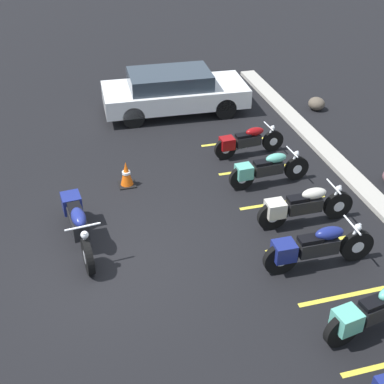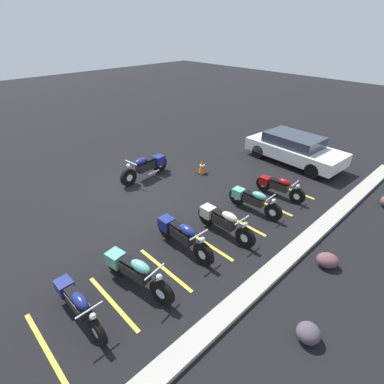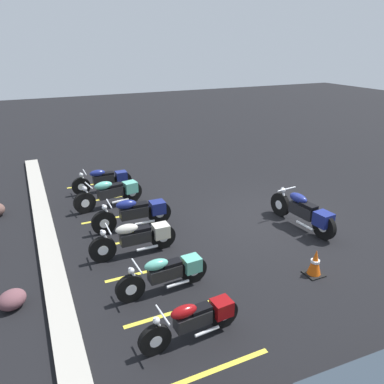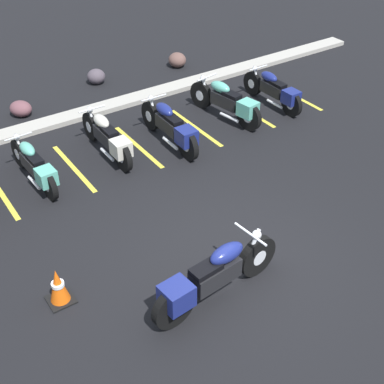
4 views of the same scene
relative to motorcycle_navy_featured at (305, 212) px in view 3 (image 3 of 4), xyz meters
name	(u,v)px [view 3 (image 3 of 4)]	position (x,y,z in m)	size (l,w,h in m)	color
ground	(270,219)	(0.84, 0.51, -0.50)	(60.00, 60.00, 0.00)	black
motorcycle_navy_featured	(305,212)	(0.00, 0.00, 0.00)	(2.41, 0.69, 0.95)	black
parked_bike_0	(196,319)	(-2.57, 4.57, -0.10)	(0.55, 1.95, 0.77)	black
parked_bike_1	(168,272)	(-1.06, 4.52, -0.07)	(0.58, 2.06, 0.81)	black
parked_bike_2	(138,237)	(0.62, 4.65, -0.05)	(0.61, 2.18, 0.86)	black
parked_bike_3	(136,212)	(1.98, 4.28, -0.03)	(0.64, 2.27, 0.89)	black
parked_bike_4	(112,192)	(3.75, 4.54, -0.03)	(0.76, 2.25, 0.89)	black
parked_bike_5	(105,179)	(5.15, 4.46, -0.07)	(0.59, 2.09, 0.82)	black
concrete_curb	(52,266)	(0.84, 6.69, -0.44)	(18.00, 0.50, 0.12)	#A8A399
landscape_rock_0	(12,300)	(-0.32, 7.54, -0.31)	(0.56, 0.47, 0.38)	brown
traffic_cone	(315,263)	(-1.92, 1.30, -0.21)	(0.40, 0.40, 0.63)	black
stall_line_0	(212,371)	(-3.36, 4.64, -0.50)	(0.10, 2.10, 0.00)	gold
stall_line_1	(176,312)	(-1.80, 4.64, -0.50)	(0.10, 2.10, 0.00)	gold
stall_line_2	(150,271)	(-0.23, 4.64, -0.50)	(0.10, 2.10, 0.00)	gold
stall_line_3	(131,240)	(1.33, 4.64, -0.50)	(0.10, 2.10, 0.00)	gold
stall_line_4	(117,217)	(2.89, 4.64, -0.50)	(0.10, 2.10, 0.00)	gold
stall_line_5	(105,199)	(4.45, 4.64, -0.50)	(0.10, 2.10, 0.00)	gold
stall_line_6	(96,184)	(6.01, 4.64, -0.50)	(0.10, 2.10, 0.00)	gold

